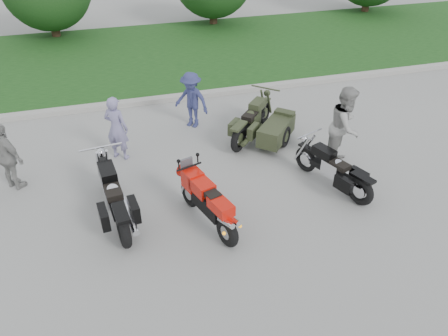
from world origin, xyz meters
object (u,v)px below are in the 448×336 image
object	(u,v)px
cruiser_left	(115,199)
person_denim	(191,100)
person_grey	(345,126)
person_back	(8,157)
sportbike_red	(208,202)
cruiser_right	(335,172)
cruiser_sidecar	(266,127)
person_stripe	(117,128)

from	to	relation	value
cruiser_left	person_denim	distance (m)	4.24
person_grey	person_denim	bearing A→B (deg)	92.44
cruiser_left	person_back	xyz separation A→B (m)	(-2.10, 1.76, 0.30)
sportbike_red	person_back	xyz separation A→B (m)	(-3.85, 2.46, 0.23)
cruiser_right	person_back	bearing A→B (deg)	142.82
person_grey	person_denim	world-z (taller)	person_grey
cruiser_sidecar	person_denim	xyz separation A→B (m)	(-1.64, 1.40, 0.36)
person_back	person_stripe	bearing A→B (deg)	-119.94
person_denim	person_back	distance (m)	4.79
cruiser_sidecar	person_back	xyz separation A→B (m)	(-6.11, -0.34, 0.37)
sportbike_red	cruiser_sidecar	size ratio (longest dim) A/B	0.93
cruiser_left	person_stripe	xyz separation A→B (m)	(0.27, 2.39, 0.31)
person_back	sportbike_red	bearing A→B (deg)	-167.31
cruiser_left	cruiser_sidecar	world-z (taller)	cruiser_left
person_stripe	person_grey	xyz separation A→B (m)	(5.15, -1.72, 0.16)
cruiser_left	person_stripe	world-z (taller)	person_stripe
cruiser_left	cruiser_sidecar	size ratio (longest dim) A/B	1.19
sportbike_red	cruiser_right	distance (m)	3.04
person_grey	cruiser_sidecar	bearing A→B (deg)	89.89
cruiser_sidecar	person_grey	world-z (taller)	person_grey
cruiser_left	cruiser_right	xyz separation A→B (m)	(4.76, -0.27, -0.07)
person_stripe	person_grey	world-z (taller)	person_grey
person_stripe	person_back	size ratio (longest dim) A/B	1.02
cruiser_left	sportbike_red	bearing A→B (deg)	-28.35
cruiser_sidecar	person_denim	bearing A→B (deg)	-177.31
cruiser_sidecar	person_back	size ratio (longest dim) A/B	1.35
person_denim	person_back	bearing A→B (deg)	-114.64
cruiser_left	cruiser_right	world-z (taller)	cruiser_left
sportbike_red	person_back	bearing A→B (deg)	130.15
cruiser_left	person_denim	size ratio (longest dim) A/B	1.63
sportbike_red	cruiser_left	world-z (taller)	cruiser_left
person_grey	cruiser_right	bearing A→B (deg)	-170.15
person_grey	person_back	size ratio (longest dim) A/B	1.23
sportbike_red	person_denim	world-z (taller)	person_denim
sportbike_red	person_grey	size ratio (longest dim) A/B	1.02
cruiser_left	person_grey	bearing A→B (deg)	0.48
person_stripe	person_grey	size ratio (longest dim) A/B	0.83
sportbike_red	person_denim	distance (m)	4.25
person_back	cruiser_sidecar	bearing A→B (deg)	-131.53
sportbike_red	cruiser_sidecar	distance (m)	3.60
cruiser_right	person_grey	distance (m)	1.27
cruiser_left	person_back	world-z (taller)	person_back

